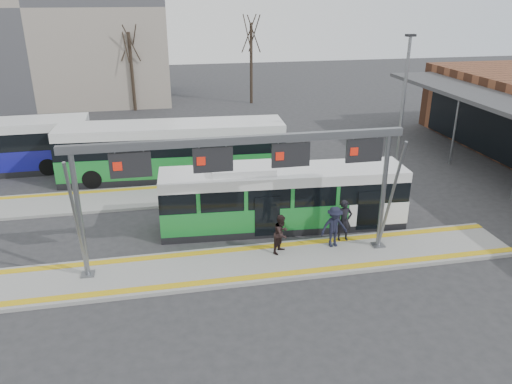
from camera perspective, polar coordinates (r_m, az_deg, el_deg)
The scene contains 15 objects.
ground at distance 20.48m, azimuth -0.21°, elevation -8.34°, with size 120.00×120.00×0.00m, color #2D2D30.
platform_main at distance 20.44m, azimuth -0.21°, elevation -8.16°, with size 22.00×3.00×0.15m, color gray.
platform_second at distance 27.34m, azimuth -11.77°, elevation -0.53°, with size 20.00×3.00×0.15m, color gray.
tactile_main at distance 20.40m, azimuth -0.21°, elevation -7.95°, with size 22.00×2.65×0.02m.
tactile_second at distance 28.38m, azimuth -11.80°, elevation 0.51°, with size 20.00×0.35×0.02m.
gantry at distance 18.85m, azimuth -1.42°, elevation 3.29°, with size 13.00×1.68×5.20m.
apartment_block at distance 54.38m, azimuth -24.01°, elevation 19.09°, with size 24.50×12.50×18.40m.
hero_bus at distance 23.15m, azimuth 3.05°, elevation -0.70°, with size 11.38×3.08×3.09m.
bg_bus_green at distance 29.80m, azimuth -9.47°, elevation 4.66°, with size 13.10×3.49×3.24m.
passenger_a at distance 21.99m, azimuth 10.05°, elevation -3.25°, with size 0.68×0.45×1.87m, color black.
passenger_b at distance 20.78m, azimuth 2.93°, elevation -4.77°, with size 0.82×0.64×1.68m, color black.
passenger_c at distance 21.43m, azimuth 8.92°, elevation -3.95°, with size 1.18×0.68×1.82m, color black.
tree_left at distance 47.34m, azimuth -14.28°, elevation 16.13°, with size 1.40×1.40×7.90m.
tree_mid at distance 49.19m, azimuth -0.56°, elevation 17.57°, with size 1.40×1.40×8.58m.
lamp_east at distance 27.19m, azimuth 16.34°, elevation 8.59°, with size 0.50×0.25×8.38m.
Camera 1 is at (-3.42, -17.33, 10.36)m, focal length 35.00 mm.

